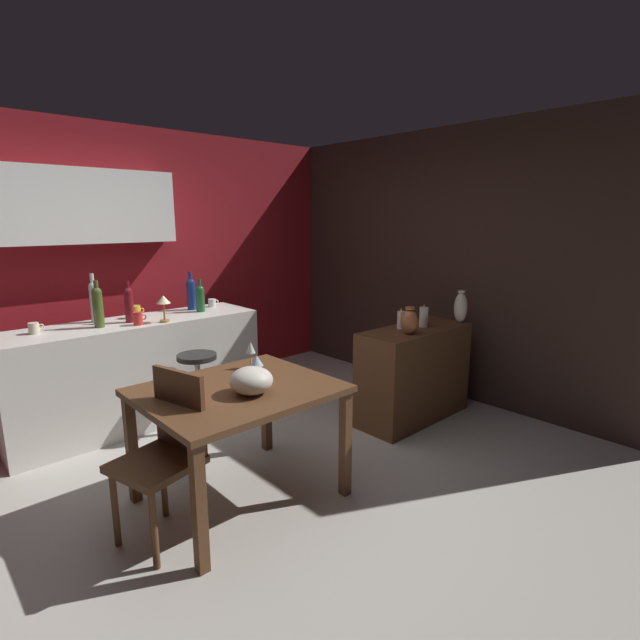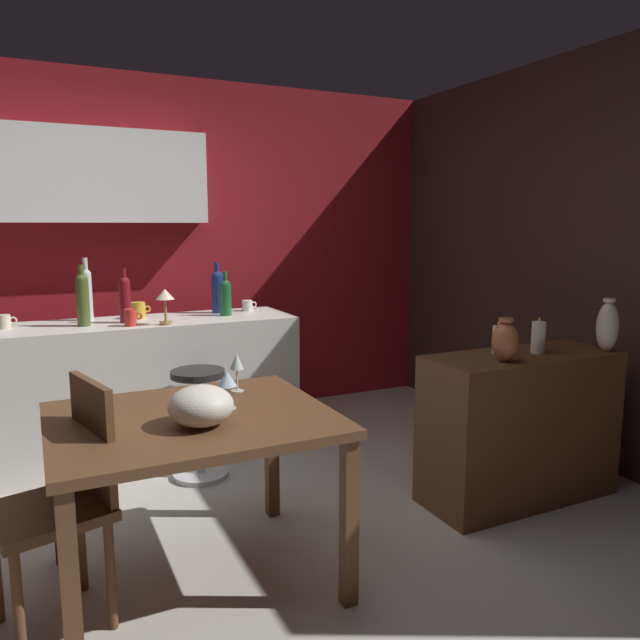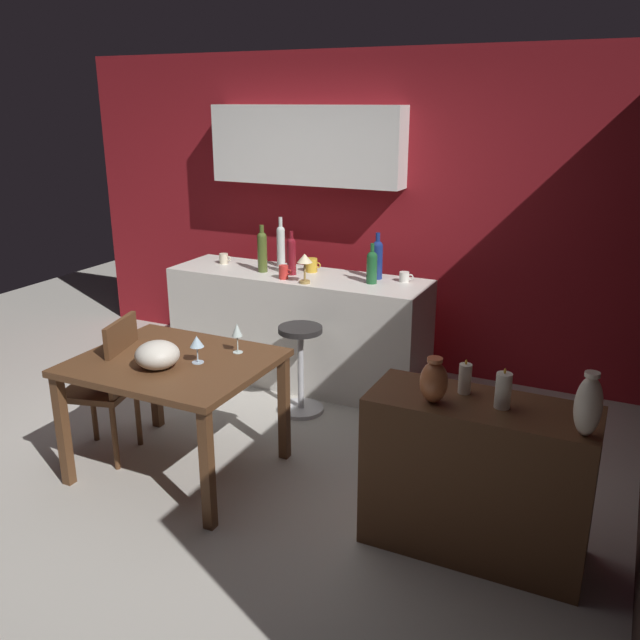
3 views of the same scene
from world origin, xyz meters
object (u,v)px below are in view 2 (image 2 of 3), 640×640
object	(u,v)px
wine_bottle_cobalt	(217,290)
cup_white	(248,306)
cup_red	(131,317)
wine_bottle_ruby	(125,297)
bar_stool	(199,420)
wine_bottle_clear	(87,292)
pillar_candle_tall	(498,340)
fruit_bowl	(201,406)
wine_glass_left	(227,380)
wine_bottle_olive	(82,297)
cup_cream	(4,322)
wine_bottle_green	(225,296)
dining_table	(192,436)
pillar_candle_short	(538,337)
sideboard_cabinet	(519,427)
counter_lamp	(165,298)
vase_copper	(505,341)
vase_ceramic_ivory	(608,326)
wine_glass_right	(237,362)
cup_mustard	(138,310)
chair_near_window	(67,494)

from	to	relation	value
wine_bottle_cobalt	cup_white	world-z (taller)	wine_bottle_cobalt
cup_red	wine_bottle_ruby	bearing A→B (deg)	93.53
bar_stool	wine_bottle_clear	distance (m)	1.14
pillar_candle_tall	cup_red	bearing A→B (deg)	142.95
cup_red	pillar_candle_tall	world-z (taller)	cup_red
pillar_candle_tall	fruit_bowl	bearing A→B (deg)	-171.86
wine_glass_left	fruit_bowl	size ratio (longest dim) A/B	0.65
wine_bottle_olive	cup_cream	bearing A→B (deg)	166.61
wine_bottle_green	bar_stool	bearing A→B (deg)	-123.14
cup_cream	dining_table	bearing A→B (deg)	-66.42
wine_bottle_cobalt	pillar_candle_short	bearing A→B (deg)	-52.88
sideboard_cabinet	cup_cream	bearing A→B (deg)	147.51
cup_white	counter_lamp	bearing A→B (deg)	-151.12
cup_cream	vase_copper	xyz separation A→B (m)	(2.32, -1.71, -0.02)
pillar_candle_short	vase_ceramic_ivory	distance (m)	0.40
wine_bottle_green	pillar_candle_tall	size ratio (longest dim) A/B	1.71
wine_glass_left	wine_bottle_ruby	xyz separation A→B (m)	(-0.19, 1.54, 0.20)
dining_table	bar_stool	world-z (taller)	dining_table
bar_stool	wine_bottle_ruby	xyz separation A→B (m)	(-0.33, 0.49, 0.71)
cup_white	cup_cream	world-z (taller)	cup_cream
bar_stool	cup_white	world-z (taller)	cup_white
sideboard_cabinet	pillar_candle_short	distance (m)	0.51
wine_glass_right	pillar_candle_short	bearing A→B (deg)	-8.81
wine_bottle_clear	wine_bottle_ruby	size ratio (longest dim) A/B	1.18
counter_lamp	bar_stool	bearing A→B (deg)	-69.22
wine_bottle_olive	pillar_candle_short	size ratio (longest dim) A/B	1.88
wine_bottle_cobalt	wine_bottle_ruby	bearing A→B (deg)	-165.45
vase_ceramic_ivory	wine_bottle_cobalt	bearing A→B (deg)	132.33
bar_stool	cup_red	xyz separation A→B (m)	(-0.32, 0.35, 0.60)
wine_bottle_clear	wine_bottle_olive	size ratio (longest dim) A/B	1.08
bar_stool	fruit_bowl	xyz separation A→B (m)	(-0.29, -1.21, 0.47)
cup_red	wine_glass_right	bearing A→B (deg)	-75.13
pillar_candle_tall	vase_ceramic_ivory	bearing A→B (deg)	-20.29
sideboard_cabinet	wine_bottle_cobalt	xyz separation A→B (m)	(-1.21, 1.71, 0.65)
cup_mustard	pillar_candle_tall	xyz separation A→B (m)	(1.64, -1.60, -0.06)
wine_bottle_green	counter_lamp	xyz separation A→B (m)	(-0.45, -0.22, 0.03)
bar_stool	pillar_candle_short	size ratio (longest dim) A/B	3.32
wine_bottle_green	pillar_candle_tall	bearing A→B (deg)	-53.86
wine_bottle_clear	vase_copper	bearing A→B (deg)	-44.84
bar_stool	fruit_bowl	distance (m)	1.33
wine_glass_left	vase_copper	world-z (taller)	vase_copper
wine_glass_right	fruit_bowl	distance (m)	0.50
wine_glass_right	wine_glass_left	bearing A→B (deg)	-116.49
wine_bottle_clear	chair_near_window	bearing A→B (deg)	-98.09
bar_stool	vase_ceramic_ivory	xyz separation A→B (m)	(2.00, -1.18, 0.61)
cup_red	bar_stool	bearing A→B (deg)	-47.36
wine_glass_right	wine_bottle_ruby	world-z (taller)	wine_bottle_ruby
wine_glass_left	wine_bottle_cobalt	bearing A→B (deg)	74.95
wine_glass_left	wine_bottle_ruby	bearing A→B (deg)	97.13
bar_stool	cup_red	distance (m)	0.76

